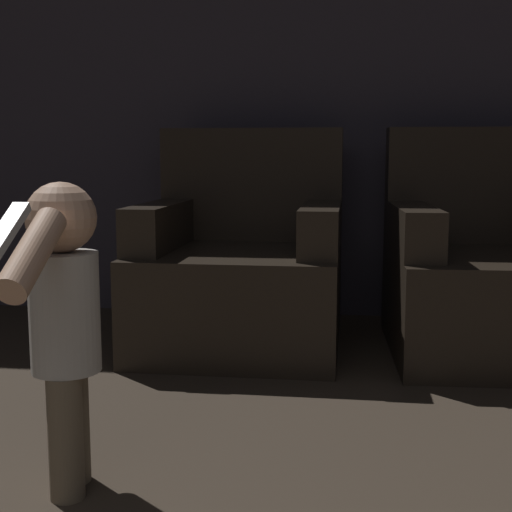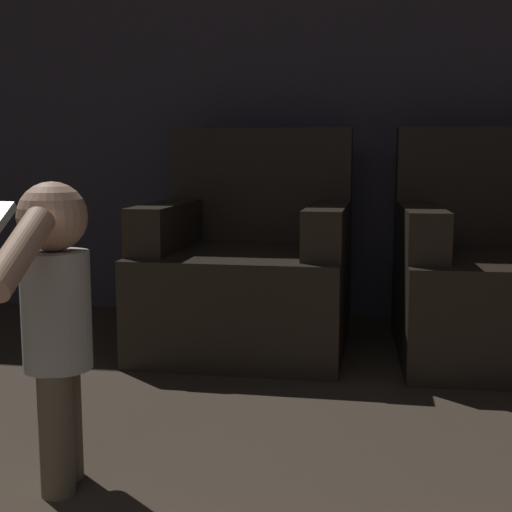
# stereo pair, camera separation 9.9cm
# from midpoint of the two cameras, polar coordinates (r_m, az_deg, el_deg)

# --- Properties ---
(wall_back) EXTENTS (8.40, 0.05, 2.60)m
(wall_back) POSITION_cam_midpoint_polar(r_m,az_deg,el_deg) (3.84, 1.87, 14.77)
(wall_back) COLOR #3D3842
(wall_back) RESTS_ON ground_plane
(armchair_left) EXTENTS (0.88, 0.92, 0.98)m
(armchair_left) POSITION_cam_midpoint_polar(r_m,az_deg,el_deg) (3.22, -1.98, -1.25)
(armchair_left) COLOR black
(armchair_left) RESTS_ON ground_plane
(armchair_right) EXTENTS (0.91, 0.95, 0.98)m
(armchair_right) POSITION_cam_midpoint_polar(r_m,az_deg,el_deg) (3.24, 17.64, -1.59)
(armchair_right) COLOR black
(armchair_right) RESTS_ON ground_plane
(person_toddler) EXTENTS (0.17, 0.55, 0.79)m
(person_toddler) POSITION_cam_midpoint_polar(r_m,az_deg,el_deg) (1.85, -16.64, -4.38)
(person_toddler) COLOR brown
(person_toddler) RESTS_ON ground_plane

